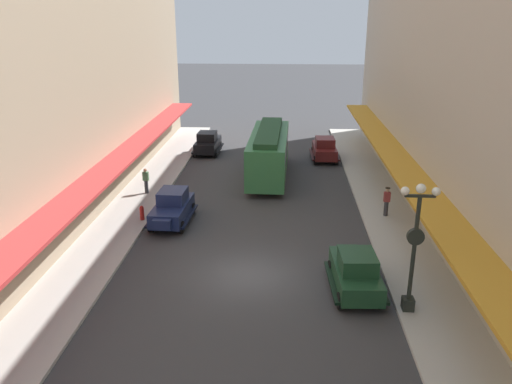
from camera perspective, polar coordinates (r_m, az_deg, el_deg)
The scene contains 12 objects.
ground_plane at distance 23.05m, azimuth -0.85°, elevation -9.21°, with size 200.00×200.00×0.00m, color #38383A.
sidewalk_left at distance 24.66m, azimuth -18.70°, elevation -8.11°, with size 3.00×60.00×0.15m, color #B7B5AD.
sidewalk_right at distance 23.75m, azimuth 17.76°, elevation -9.11°, with size 3.00×60.00×0.15m, color #B7B5AD.
parked_car_0 at distance 42.50m, azimuth -5.43°, elevation 5.58°, with size 2.24×4.30×1.84m.
parked_car_1 at distance 28.48m, azimuth -9.38°, elevation -1.63°, with size 2.28×4.31×1.84m.
parked_car_2 at distance 40.73m, azimuth 7.69°, elevation 4.88°, with size 2.22×4.29×1.84m.
parked_car_3 at distance 21.73m, azimuth 11.11°, elevation -8.68°, with size 2.31×4.32×1.84m.
streetcar at distance 35.75m, azimuth 1.45°, elevation 4.60°, with size 2.76×9.66×3.46m.
lamp_post_with_clock at distance 19.84m, azimuth 17.38°, elevation -5.49°, with size 1.42×0.44×5.16m.
fire_hydrant at distance 28.99m, azimuth -12.68°, elevation -2.28°, with size 0.24×0.24×0.82m.
pedestrian_0 at distance 29.63m, azimuth 14.44°, elevation -1.01°, with size 0.36×0.28×1.67m.
pedestrian_1 at distance 33.07m, azimuth -12.24°, elevation 1.26°, with size 0.36×0.24×1.64m.
Camera 1 is at (1.48, -20.18, 11.04)m, focal length 35.67 mm.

